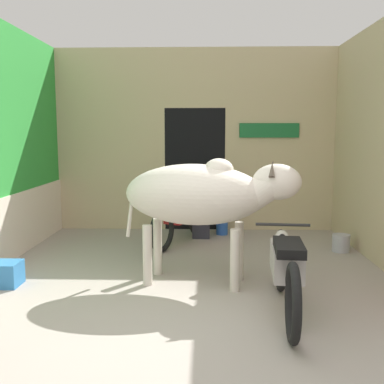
% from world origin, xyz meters
% --- Properties ---
extents(ground_plane, '(30.00, 30.00, 0.00)m').
position_xyz_m(ground_plane, '(0.00, 0.00, 0.00)').
color(ground_plane, '#9E9389').
extents(wall_back_with_doorway, '(5.00, 0.93, 3.26)m').
position_xyz_m(wall_back_with_doorway, '(0.00, 4.61, 1.43)').
color(wall_back_with_doorway, '#C6B289').
rests_on(wall_back_with_doorway, ground_plane).
extents(cow, '(2.11, 1.04, 1.48)m').
position_xyz_m(cow, '(0.17, 1.39, 1.06)').
color(cow, beige).
rests_on(cow, ground_plane).
extents(motorcycle_near, '(0.58, 1.97, 0.80)m').
position_xyz_m(motorcycle_near, '(1.00, 0.52, 0.46)').
color(motorcycle_near, black).
rests_on(motorcycle_near, ground_plane).
extents(motorcycle_far, '(0.90, 1.77, 0.77)m').
position_xyz_m(motorcycle_far, '(-0.18, 3.30, 0.44)').
color(motorcycle_far, black).
rests_on(motorcycle_far, ground_plane).
extents(shopkeeper_seated, '(0.41, 0.34, 1.24)m').
position_xyz_m(shopkeeper_seated, '(0.13, 3.76, 0.65)').
color(shopkeeper_seated, '#282833').
rests_on(shopkeeper_seated, ground_plane).
extents(plastic_stool, '(0.29, 0.29, 0.43)m').
position_xyz_m(plastic_stool, '(0.49, 3.95, 0.23)').
color(plastic_stool, '#2856B2').
rests_on(plastic_stool, ground_plane).
extents(crate, '(0.44, 0.32, 0.28)m').
position_xyz_m(crate, '(-2.17, 1.21, 0.14)').
color(crate, teal).
rests_on(crate, ground_plane).
extents(bucket, '(0.26, 0.26, 0.26)m').
position_xyz_m(bucket, '(2.23, 2.87, 0.13)').
color(bucket, '#A8A8B2').
rests_on(bucket, ground_plane).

